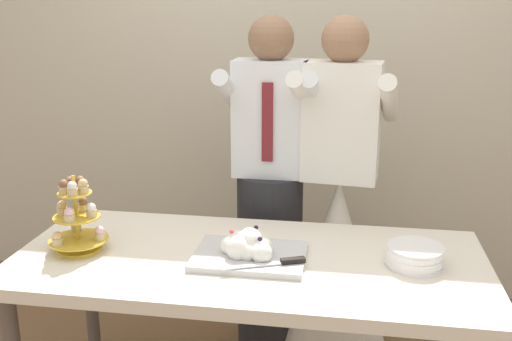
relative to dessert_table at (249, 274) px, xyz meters
The scene contains 7 objects.
rear_wall 1.58m from the dessert_table, 90.00° to the left, with size 5.20×0.10×2.90m, color beige.
dessert_table is the anchor object (origin of this frame).
cupcake_stand 0.70m from the dessert_table, behind, with size 0.23×0.23×0.31m.
main_cake_tray 0.12m from the dessert_table, 75.08° to the right, with size 0.43×0.32×0.12m.
plate_stack 0.63m from the dessert_table, ahead, with size 0.21×0.21×0.08m.
person_groom 0.64m from the dessert_table, 90.56° to the left, with size 0.46×0.49×1.66m.
person_bride 0.70m from the dessert_table, 61.87° to the left, with size 0.56×0.56×1.66m.
Camera 1 is at (0.36, -2.02, 1.71)m, focal length 40.93 mm.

